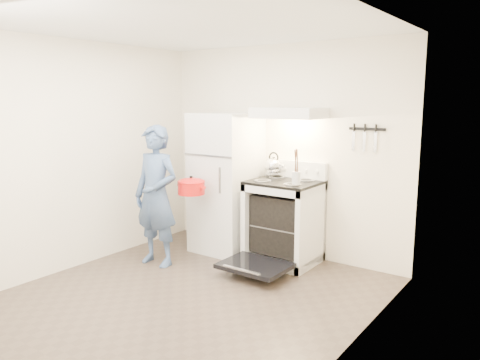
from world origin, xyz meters
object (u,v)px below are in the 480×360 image
(refrigerator, at_px, (226,183))
(person, at_px, (156,196))
(dutch_oven, at_px, (191,188))
(tea_kettle, at_px, (274,165))
(stove_body, at_px, (284,223))

(refrigerator, distance_m, person, 0.93)
(person, distance_m, dutch_oven, 0.40)
(refrigerator, height_order, person, refrigerator)
(person, bearing_deg, tea_kettle, 47.11)
(dutch_oven, bearing_deg, tea_kettle, 52.59)
(stove_body, bearing_deg, refrigerator, -178.23)
(refrigerator, bearing_deg, person, -110.48)
(tea_kettle, distance_m, person, 1.42)
(person, height_order, dutch_oven, person)
(dutch_oven, bearing_deg, person, -134.87)
(dutch_oven, bearing_deg, stove_body, 35.70)
(refrigerator, xyz_separation_m, person, (-0.32, -0.87, -0.06))
(refrigerator, distance_m, tea_kettle, 0.64)
(tea_kettle, height_order, person, person)
(refrigerator, bearing_deg, tea_kettle, 19.64)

